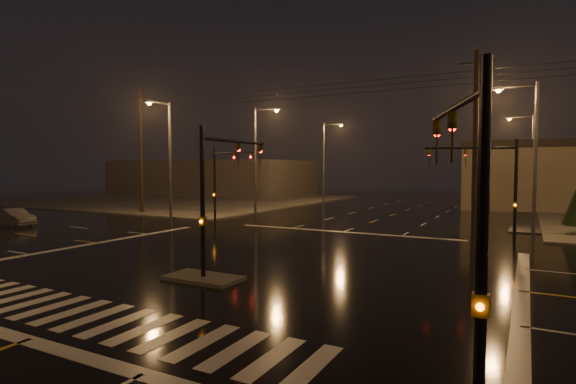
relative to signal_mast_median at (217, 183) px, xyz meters
The scene contains 19 objects.
ground 4.85m from the signal_mast_median, 90.00° to the left, with size 140.00×140.00×0.00m, color black.
sidewalk_nw 44.80m from the signal_mast_median, 132.21° to the left, with size 36.00×36.00×0.12m, color #42403B.
median_island 3.79m from the signal_mast_median, 90.00° to the right, with size 3.00×1.60×0.15m, color #42403B.
crosswalk 7.01m from the signal_mast_median, 90.00° to the right, with size 15.00×2.60×0.01m, color beige.
stop_bar_near 8.77m from the signal_mast_median, 90.00° to the right, with size 16.00×0.50×0.01m, color beige.
stop_bar_far 14.56m from the signal_mast_median, 90.00° to the left, with size 16.00×0.50×0.01m, color beige.
commercial_block 57.07m from the signal_mast_median, 127.83° to the left, with size 30.00×18.00×5.60m, color #413B39.
signal_mast_median is the anchor object (origin of this frame).
signal_mast_ne 16.27m from the signal_mast_median, 54.28° to the left, with size 4.84×1.86×6.00m.
signal_mast_nw 16.27m from the signal_mast_median, 125.72° to the left, with size 4.84×1.86×6.00m.
signal_mast_se 12.22m from the signal_mast_median, 33.15° to the right, with size 1.55×3.87×6.00m.
streetlight_1 23.94m from the signal_mast_median, 117.96° to the left, with size 2.77×0.32×10.00m.
streetlight_2 38.78m from the signal_mast_median, 106.79° to the left, with size 2.77×0.32×10.00m.
streetlight_3 22.20m from the signal_mast_median, 59.61° to the left, with size 2.77×0.32×10.00m.
streetlight_4 40.69m from the signal_mast_median, 74.03° to the left, with size 2.77×0.32×10.00m.
streetlight_5 21.53m from the signal_mast_median, 138.30° to the left, with size 0.32×2.77×10.00m.
utility_pole_0 27.95m from the signal_mast_median, 142.19° to the left, with size 2.20×0.32×12.00m.
utility_pole_1 19.00m from the signal_mast_median, 64.89° to the left, with size 2.20×0.32×12.00m.
car_crossing 24.18m from the signal_mast_median, 166.80° to the left, with size 1.39×4.00×1.32m, color #55575C.
Camera 1 is at (11.07, -17.70, 4.34)m, focal length 28.00 mm.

